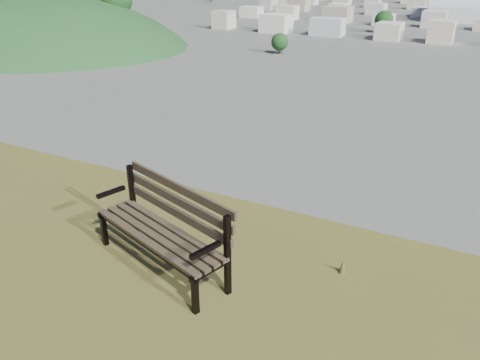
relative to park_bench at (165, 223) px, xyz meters
The scene contains 3 objects.
park_bench is the anchor object (origin of this frame).
green_wooded_hill 197.82m from the park_bench, 141.21° to the left, with size 146.40×117.12×73.20m.
city_trees 318.39m from the park_bench, 94.86° to the left, with size 406.52×387.20×9.98m.
Camera 1 is at (3.39, -1.26, 28.23)m, focal length 35.00 mm.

